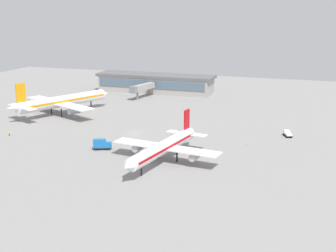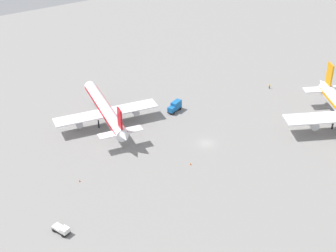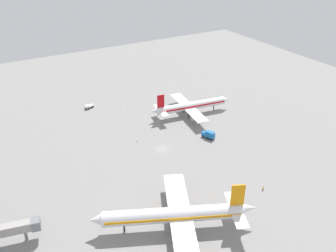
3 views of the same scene
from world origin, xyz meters
name	(u,v)px [view 2 (image 2 of 3)]	position (x,y,z in m)	size (l,w,h in m)	color
ground	(206,143)	(0.00, 0.00, 0.00)	(288.00, 288.00, 0.00)	gray
airplane_at_gate	(105,110)	(-19.90, 26.71, 4.55)	(33.18, 41.02, 12.51)	white
catering_truck	(175,106)	(2.51, 21.26, 1.70)	(5.90, 3.90, 3.30)	black
pushback_tractor	(62,229)	(-50.59, -13.23, 0.97)	(3.51, 4.79, 1.90)	black
ground_crew_worker	(269,86)	(39.75, 17.28, 0.85)	(0.54, 0.54, 1.67)	#1E2338
safety_cone_near_gate	(191,164)	(-9.99, -6.53, 0.30)	(0.44, 0.44, 0.60)	#EA590C
safety_cone_mid_apron	(80,181)	(-39.34, 2.60, 0.30)	(0.44, 0.44, 0.60)	#EA590C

